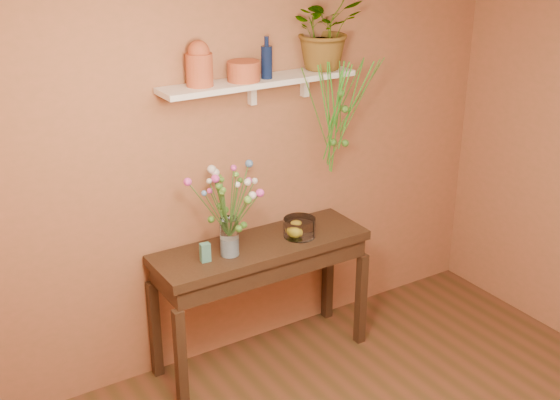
# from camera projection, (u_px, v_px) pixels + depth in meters

# --- Properties ---
(room) EXTENTS (4.04, 4.04, 2.70)m
(room) POSITION_uv_depth(u_px,v_px,m) (467.00, 293.00, 3.12)
(room) COLOR brown
(room) RESTS_ON ground
(sideboard) EXTENTS (1.45, 0.47, 0.88)m
(sideboard) POSITION_uv_depth(u_px,v_px,m) (261.00, 260.00, 4.71)
(sideboard) COLOR #382516
(sideboard) RESTS_ON ground
(wall_shelf) EXTENTS (1.30, 0.24, 0.19)m
(wall_shelf) POSITION_uv_depth(u_px,v_px,m) (261.00, 82.00, 4.41)
(wall_shelf) COLOR white
(wall_shelf) RESTS_ON room
(terracotta_jug) EXTENTS (0.20, 0.20, 0.27)m
(terracotta_jug) POSITION_uv_depth(u_px,v_px,m) (199.00, 64.00, 4.16)
(terracotta_jug) COLOR #AF4330
(terracotta_jug) RESTS_ON wall_shelf
(terracotta_pot) EXTENTS (0.22, 0.22, 0.12)m
(terracotta_pot) POSITION_uv_depth(u_px,v_px,m) (244.00, 71.00, 4.31)
(terracotta_pot) COLOR #AF4330
(terracotta_pot) RESTS_ON wall_shelf
(blue_bottle) EXTENTS (0.09, 0.09, 0.26)m
(blue_bottle) POSITION_uv_depth(u_px,v_px,m) (267.00, 61.00, 4.35)
(blue_bottle) COLOR #0A173B
(blue_bottle) RESTS_ON wall_shelf
(spider_plant) EXTENTS (0.50, 0.44, 0.53)m
(spider_plant) POSITION_uv_depth(u_px,v_px,m) (325.00, 27.00, 4.56)
(spider_plant) COLOR #386C21
(spider_plant) RESTS_ON wall_shelf
(plant_fronds) EXTENTS (0.64, 0.39, 0.79)m
(plant_fronds) POSITION_uv_depth(u_px,v_px,m) (340.00, 114.00, 4.65)
(plant_fronds) COLOR #386C21
(plant_fronds) RESTS_ON wall_shelf
(glass_vase) EXTENTS (0.12, 0.12, 0.25)m
(glass_vase) POSITION_uv_depth(u_px,v_px,m) (229.00, 240.00, 4.46)
(glass_vase) COLOR white
(glass_vase) RESTS_ON sideboard
(bouquet) EXTENTS (0.52, 0.47, 0.48)m
(bouquet) POSITION_uv_depth(u_px,v_px,m) (229.00, 192.00, 4.35)
(bouquet) COLOR #386B28
(bouquet) RESTS_ON glass_vase
(glass_bowl) EXTENTS (0.21, 0.21, 0.13)m
(glass_bowl) POSITION_uv_depth(u_px,v_px,m) (299.00, 228.00, 4.73)
(glass_bowl) COLOR white
(glass_bowl) RESTS_ON sideboard
(lemon) EXTENTS (0.07, 0.07, 0.07)m
(lemon) POSITION_uv_depth(u_px,v_px,m) (296.00, 230.00, 4.74)
(lemon) COLOR yellow
(lemon) RESTS_ON glass_bowl
(carton) EXTENTS (0.06, 0.05, 0.12)m
(carton) POSITION_uv_depth(u_px,v_px,m) (205.00, 252.00, 4.40)
(carton) COLOR #33617C
(carton) RESTS_ON sideboard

